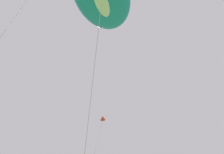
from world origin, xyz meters
TOP-DOWN VIEW (x-y plane):
  - small_kite_triangle_green at (6.11, 22.39)m, footprint 2.69×2.58m

SIDE VIEW (x-z plane):
  - small_kite_triangle_green at x=6.11m, z-range 7.66..23.97m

